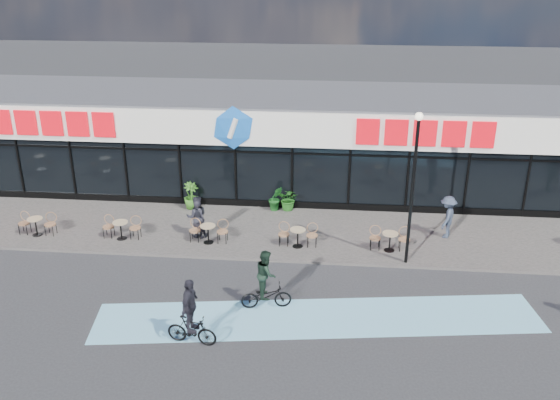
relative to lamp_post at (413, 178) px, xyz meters
name	(u,v)px	position (x,y,z in m)	size (l,w,h in m)	color
ground	(204,287)	(-7.09, -2.30, -3.42)	(120.00, 120.00, 0.00)	#28282B
sidewalk	(227,230)	(-7.09, 2.20, -3.37)	(44.00, 5.00, 0.10)	#5C5551
bike_lane	(318,318)	(-3.09, -3.80, -3.41)	(14.00, 2.20, 0.01)	#73BAD9
building	(245,139)	(-7.09, 7.63, -1.08)	(30.60, 6.57, 4.75)	black
lamp_post	(413,178)	(0.00, 0.00, 0.00)	(0.28, 0.28, 5.65)	black
bistro_set_1	(37,224)	(-14.62, 0.98, -2.86)	(1.54, 0.62, 0.90)	tan
bistro_set_2	(122,227)	(-11.10, 0.98, -2.86)	(1.54, 0.62, 0.90)	tan
bistro_set_3	(209,231)	(-7.58, 0.98, -2.86)	(1.54, 0.62, 0.90)	tan
bistro_set_4	(298,235)	(-4.06, 0.98, -2.86)	(1.54, 0.62, 0.90)	tan
bistro_set_5	(390,239)	(-0.54, 0.98, -2.86)	(1.54, 0.62, 0.90)	tan
potted_plant_left	(191,196)	(-9.04, 4.20, -2.72)	(0.67, 0.67, 1.20)	#30671D
potted_plant_mid	(289,199)	(-4.70, 4.41, -2.81)	(0.93, 0.80, 1.03)	#1F5B1A
potted_plant_right	(276,198)	(-5.28, 4.34, -2.76)	(0.62, 0.50, 1.12)	#18541B
patron_left	(198,219)	(-8.06, 1.32, -2.51)	(0.59, 0.39, 1.61)	black
patron_right	(197,217)	(-8.13, 1.41, -2.46)	(0.84, 0.65, 1.72)	#21222A
pedestrian_a	(447,217)	(1.79, 2.32, -2.45)	(1.12, 0.65, 1.74)	#30394B
cyclist_a	(266,285)	(-4.79, -3.34, -2.59)	(1.71, 0.88, 2.05)	black
cyclist_c	(191,317)	(-6.73, -5.48, -2.52)	(1.57, 1.04, 2.14)	black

